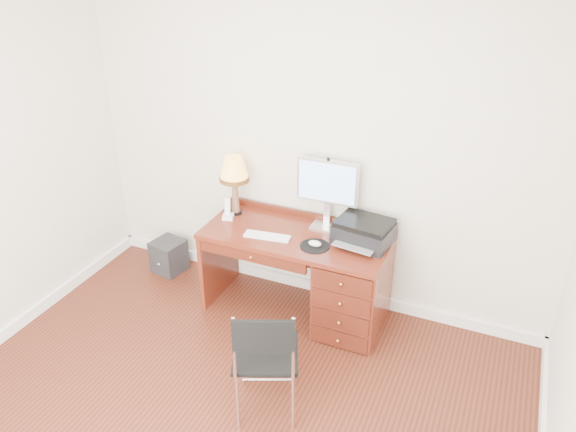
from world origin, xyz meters
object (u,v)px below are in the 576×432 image
at_px(desk, 333,278).
at_px(equipment_box, 169,256).
at_px(phone, 228,213).
at_px(monitor, 327,186).
at_px(printer, 364,232).
at_px(chair, 261,351).
at_px(leg_lamp, 234,173).

relative_size(desk, equipment_box, 4.81).
height_order(desk, phone, phone).
bearing_deg(desk, phone, 179.01).
distance_m(desk, monitor, 0.75).
xyz_separation_m(printer, chair, (-0.29, -1.24, -0.30)).
relative_size(leg_lamp, equipment_box, 1.65).
bearing_deg(equipment_box, phone, 4.19).
relative_size(monitor, printer, 1.25).
xyz_separation_m(desk, phone, (-0.95, 0.02, 0.39)).
xyz_separation_m(monitor, phone, (-0.80, -0.21, -0.31)).
bearing_deg(equipment_box, monitor, 15.41).
relative_size(phone, equipment_box, 0.60).
bearing_deg(phone, monitor, -2.16).
bearing_deg(phone, chair, -70.21).
relative_size(monitor, leg_lamp, 1.12).
height_order(printer, phone, printer).
height_order(desk, chair, chair).
bearing_deg(desk, printer, 25.35).
distance_m(desk, leg_lamp, 1.19).
relative_size(desk, printer, 3.23).
relative_size(printer, equipment_box, 1.49).
height_order(phone, chair, phone).
bearing_deg(chair, printer, 53.56).
bearing_deg(monitor, chair, -88.94).
bearing_deg(chair, phone, 103.50).
distance_m(leg_lamp, phone, 0.34).
height_order(printer, leg_lamp, leg_lamp).
distance_m(monitor, phone, 0.88).
height_order(phone, equipment_box, phone).
bearing_deg(printer, monitor, 167.62).
xyz_separation_m(phone, equipment_box, (-0.72, 0.08, -0.65)).
relative_size(desk, chair, 1.68).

